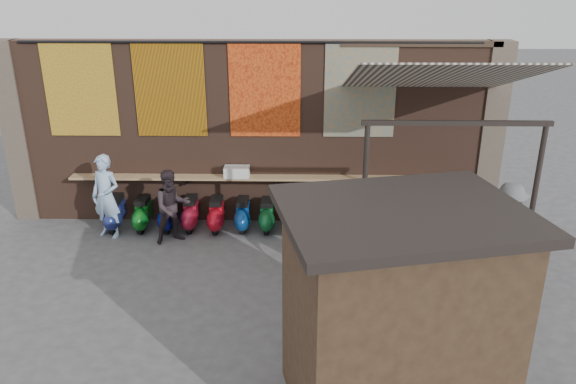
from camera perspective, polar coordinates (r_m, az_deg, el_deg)
The scene contains 36 objects.
ground at distance 10.68m, azimuth -4.50°, elevation -8.35°, with size 70.00×70.00×0.00m, color #474749.
brick_wall at distance 12.42m, azimuth -3.64°, elevation 5.95°, with size 10.00×0.40×4.00m, color brown.
pier_left at distance 13.84m, azimuth -25.73°, elevation 5.47°, with size 0.50×0.50×4.00m, color #4C4238.
pier_right at distance 13.08m, azimuth 19.82°, elevation 5.51°, with size 0.50×0.50×4.00m, color #4C4238.
eating_counter at distance 12.34m, azimuth -3.67°, elevation 1.47°, with size 8.00×0.32×0.05m, color #9E7A51.
shelf_box at distance 12.30m, azimuth -5.22°, elevation 2.05°, with size 0.55×0.31×0.23m, color white.
tapestry_redgold at distance 12.80m, azimuth -20.36°, elevation 9.74°, with size 1.50×0.02×2.00m, color maroon.
tapestry_sun at distance 12.24m, azimuth -11.91°, elevation 10.13°, with size 1.50×0.02×2.00m, color orange.
tapestry_orange at distance 11.97m, azimuth -2.37°, elevation 10.30°, with size 1.50×0.02×2.00m, color #E1571C.
tapestry_multi at distance 12.02m, azimuth 7.35°, elevation 10.20°, with size 1.50×0.02×2.00m, color teal.
hang_rail at distance 11.83m, azimuth -3.95°, elevation 14.95°, with size 0.06×0.06×9.50m, color black.
scooter_stool_0 at distance 12.88m, azimuth -17.12°, elevation -2.10°, with size 0.35×0.78×0.74m, color navy, non-canonical shape.
scooter_stool_1 at distance 12.71m, azimuth -14.54°, elevation -2.20°, with size 0.34×0.75×0.71m, color #0E6319, non-canonical shape.
scooter_stool_2 at distance 12.58m, azimuth -12.07°, elevation -2.23°, with size 0.34×0.75×0.71m, color navy, non-canonical shape.
scooter_stool_3 at distance 12.51m, azimuth -9.85°, elevation -2.19°, with size 0.34×0.75×0.71m, color maroon, non-canonical shape.
scooter_stool_4 at distance 12.37m, azimuth -7.28°, elevation -2.31°, with size 0.34×0.75×0.72m, color #B30D1D, non-canonical shape.
scooter_stool_5 at distance 12.33m, azimuth -4.61°, elevation -2.34°, with size 0.33×0.73×0.69m, color navy, non-canonical shape.
scooter_stool_6 at distance 12.27m, azimuth -2.16°, elevation -2.41°, with size 0.33×0.73×0.69m, color #0F4F25, non-canonical shape.
scooter_stool_7 at distance 12.21m, azimuth 0.54°, elevation -2.21°, with size 0.38×0.85×0.81m, color #196659, non-canonical shape.
scooter_stool_8 at distance 12.27m, azimuth 3.02°, elevation -2.15°, with size 0.38×0.84×0.80m, color #151348, non-canonical shape.
scooter_stool_9 at distance 12.27m, azimuth 5.89°, elevation -2.23°, with size 0.38×0.84×0.80m, color black, non-canonical shape.
scooter_stool_10 at distance 12.36m, azimuth 8.45°, elevation -2.29°, with size 0.36×0.80×0.76m, color black, non-canonical shape.
diner_left at distance 12.40m, azimuth -17.99°, elevation -0.44°, with size 0.66×0.43×1.81m, color #9EC0E6.
diner_right at distance 11.83m, azimuth -11.70°, elevation -1.46°, with size 0.77×0.60×1.57m, color #2A2125.
shopper_navy at distance 9.95m, azimuth 7.91°, elevation -4.87°, with size 1.08×0.45×1.84m, color #1C1632.
shopper_grey at distance 11.23m, azimuth 21.32°, elevation -3.35°, with size 1.12×0.64×1.74m, color slate.
shopper_tan at distance 10.31m, azimuth 11.18°, elevation -4.49°, with size 0.84×0.54×1.71m, color #906E5C.
market_stall at distance 7.14m, azimuth 10.88°, elevation -12.49°, with size 2.47×1.85×2.67m, color black.
stall_roof at distance 6.48m, azimuth 11.72°, elevation -2.13°, with size 2.76×2.13×0.12m, color black.
stall_sign at distance 7.61m, azimuth 8.54°, elevation -4.86°, with size 1.20×0.04×0.50m, color gold.
stall_shelf at distance 8.08m, azimuth 8.17°, elevation -11.01°, with size 2.05×0.10×0.06m, color #473321.
awning_canvas at distance 10.60m, azimuth 14.98°, elevation 11.23°, with size 3.20×3.40×0.03m, color beige.
awning_ledger at distance 12.08m, azimuth 13.41°, elevation 14.43°, with size 3.30×0.08×0.12m, color #33261C.
awning_header at distance 9.27m, azimuth 16.80°, elevation 6.72°, with size 3.00×0.08×0.08m, color black.
awning_post_left at distance 9.47m, azimuth 7.65°, elevation -2.02°, with size 0.09×0.09×3.10m, color black.
awning_post_right at distance 10.19m, azimuth 23.49°, elevation -1.97°, with size 0.09×0.09×3.10m, color black.
Camera 1 is at (0.99, -9.25, 5.25)m, focal length 35.00 mm.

